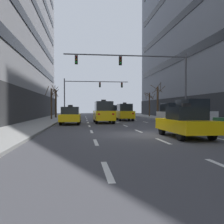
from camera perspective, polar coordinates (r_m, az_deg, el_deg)
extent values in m
plane|color=#424247|center=(14.46, 7.97, -5.16)|extent=(120.00, 120.00, 0.00)
cube|color=gray|center=(14.60, -23.88, -4.90)|extent=(3.46, 80.00, 0.14)
cube|color=silver|center=(6.11, -1.14, -13.53)|extent=(0.16, 2.00, 0.01)
cube|color=silver|center=(11.01, -3.80, -7.05)|extent=(0.16, 2.00, 0.01)
cube|color=silver|center=(15.98, -4.79, -4.57)|extent=(0.16, 2.00, 0.01)
cube|color=silver|center=(20.96, -5.31, -3.26)|extent=(0.16, 2.00, 0.01)
cube|color=silver|center=(25.94, -5.62, -2.46)|extent=(0.16, 2.00, 0.01)
cube|color=silver|center=(30.93, -5.84, -1.92)|extent=(0.16, 2.00, 0.01)
cube|color=silver|center=(35.93, -5.99, -1.52)|extent=(0.16, 2.00, 0.01)
cube|color=silver|center=(40.92, -6.11, -1.23)|extent=(0.16, 2.00, 0.01)
cube|color=silver|center=(45.92, -6.20, -0.99)|extent=(0.16, 2.00, 0.01)
cube|color=silver|center=(11.60, 11.81, -6.66)|extent=(0.16, 2.00, 0.01)
cube|color=silver|center=(16.39, 6.16, -4.43)|extent=(0.16, 2.00, 0.01)
cube|color=silver|center=(21.27, 3.10, -3.20)|extent=(0.16, 2.00, 0.01)
cube|color=silver|center=(26.20, 1.19, -2.42)|extent=(0.16, 2.00, 0.01)
cube|color=silver|center=(31.15, -0.11, -1.89)|extent=(0.16, 2.00, 0.01)
cube|color=silver|center=(36.11, -1.06, -1.50)|extent=(0.16, 2.00, 0.01)
cube|color=silver|center=(41.09, -1.78, -1.21)|extent=(0.16, 2.00, 0.01)
cube|color=silver|center=(46.07, -2.34, -0.98)|extent=(0.16, 2.00, 0.01)
cube|color=silver|center=(17.36, 16.22, -4.16)|extent=(0.16, 2.00, 0.01)
cube|color=silver|center=(22.03, 11.09, -3.07)|extent=(0.16, 2.00, 0.01)
cube|color=silver|center=(26.81, 7.78, -2.35)|extent=(0.16, 2.00, 0.01)
cube|color=silver|center=(31.67, 5.48, -1.85)|extent=(0.16, 2.00, 0.01)
cube|color=silver|center=(36.56, 3.79, -1.48)|extent=(0.16, 2.00, 0.01)
cube|color=silver|center=(41.48, 2.50, -1.19)|extent=(0.16, 2.00, 0.01)
cube|color=silver|center=(46.42, 1.49, -0.97)|extent=(0.16, 2.00, 0.01)
cylinder|color=black|center=(14.28, 11.55, -3.96)|extent=(0.22, 0.64, 0.64)
cylinder|color=black|center=(14.86, 17.21, -3.79)|extent=(0.22, 0.64, 0.64)
cylinder|color=black|center=(11.86, 15.74, -4.97)|extent=(0.22, 0.64, 0.64)
cylinder|color=black|center=(12.55, 22.26, -4.68)|extent=(0.22, 0.64, 0.64)
cube|color=yellow|center=(13.33, 16.56, -2.99)|extent=(1.84, 4.29, 0.62)
cube|color=black|center=(13.13, 16.92, -0.26)|extent=(1.57, 1.86, 0.66)
cube|color=white|center=(15.04, 11.11, -2.12)|extent=(0.19, 0.08, 0.14)
cube|color=red|center=(11.17, 18.06, -3.19)|extent=(0.19, 0.08, 0.14)
cube|color=white|center=(15.49, 15.48, -2.04)|extent=(0.19, 0.08, 0.14)
cube|color=red|center=(11.77, 23.55, -3.01)|extent=(0.19, 0.08, 0.14)
cube|color=black|center=(13.13, 16.93, 1.56)|extent=(0.43, 0.20, 0.17)
cylinder|color=black|center=(26.26, -4.08, -1.68)|extent=(0.24, 0.69, 0.68)
cylinder|color=black|center=(26.42, -0.50, -1.66)|extent=(0.24, 0.69, 0.68)
cylinder|color=black|center=(23.48, -3.63, -1.99)|extent=(0.24, 0.69, 0.68)
cylinder|color=black|center=(23.66, 0.37, -1.96)|extent=(0.24, 0.69, 0.68)
cube|color=yellow|center=(24.92, -1.97, -0.75)|extent=(1.98, 4.58, 0.93)
cube|color=black|center=(24.91, -1.98, 1.39)|extent=(1.70, 2.71, 0.93)
cube|color=white|center=(27.09, -3.86, -0.27)|extent=(0.21, 0.09, 0.14)
cube|color=red|center=(22.63, -3.07, -0.50)|extent=(0.21, 0.09, 0.14)
cube|color=white|center=(27.21, -1.07, -0.26)|extent=(0.21, 0.09, 0.14)
cube|color=red|center=(22.78, 0.27, -0.49)|extent=(0.21, 0.09, 0.14)
cube|color=black|center=(24.92, -1.98, 2.68)|extent=(0.46, 0.21, 0.19)
cylinder|color=black|center=(42.73, -1.06, -0.71)|extent=(0.22, 0.63, 0.63)
cylinder|color=black|center=(42.95, 0.95, -0.71)|extent=(0.22, 0.63, 0.63)
cylinder|color=black|center=(40.19, -0.61, -0.82)|extent=(0.22, 0.63, 0.63)
cylinder|color=black|center=(40.41, 1.52, -0.81)|extent=(0.22, 0.63, 0.63)
cube|color=#474C51|center=(41.55, 0.20, -0.17)|extent=(1.83, 4.21, 0.86)
cube|color=black|center=(41.55, 0.20, 1.01)|extent=(1.57, 2.50, 0.86)
cube|color=white|center=(43.50, -0.99, 0.07)|extent=(0.19, 0.08, 0.13)
cube|color=red|center=(39.44, -0.26, -0.01)|extent=(0.19, 0.08, 0.13)
cube|color=white|center=(43.67, 0.61, 0.08)|extent=(0.19, 0.08, 0.13)
cube|color=red|center=(39.62, 1.50, -0.01)|extent=(0.19, 0.08, 0.13)
cylinder|color=black|center=(31.21, 1.17, -1.31)|extent=(0.21, 0.63, 0.63)
cylinder|color=black|center=(31.46, 3.94, -1.30)|extent=(0.21, 0.63, 0.63)
cylinder|color=black|center=(28.65, 1.88, -1.51)|extent=(0.21, 0.63, 0.63)
cylinder|color=black|center=(28.92, 4.89, -1.49)|extent=(0.21, 0.63, 0.63)
cube|color=yellow|center=(30.03, 2.96, -0.57)|extent=(1.79, 4.23, 0.86)
cube|color=black|center=(30.02, 2.96, 1.07)|extent=(1.55, 2.50, 0.86)
cube|color=white|center=(31.98, 1.25, -0.21)|extent=(0.19, 0.08, 0.13)
cube|color=red|center=(27.88, 2.42, -0.38)|extent=(0.19, 0.08, 0.13)
cube|color=white|center=(32.18, 3.43, -0.21)|extent=(0.19, 0.08, 0.13)
cube|color=red|center=(28.11, 4.91, -0.37)|extent=(0.19, 0.08, 0.13)
cube|color=black|center=(30.03, 2.96, 2.06)|extent=(0.42, 0.19, 0.17)
cylinder|color=black|center=(24.85, -11.27, -1.87)|extent=(0.23, 0.66, 0.66)
cylinder|color=black|center=(24.76, -7.58, -1.87)|extent=(0.23, 0.66, 0.66)
cylinder|color=black|center=(22.17, -11.92, -2.21)|extent=(0.23, 0.66, 0.66)
cylinder|color=black|center=(22.06, -7.79, -2.21)|extent=(0.23, 0.66, 0.66)
cube|color=yellow|center=(23.43, -9.63, -1.25)|extent=(1.92, 4.43, 0.64)
cube|color=black|center=(23.22, -9.67, 0.36)|extent=(1.63, 1.93, 0.68)
cube|color=white|center=(25.63, -10.76, -0.82)|extent=(0.20, 0.08, 0.14)
cube|color=red|center=(21.34, -11.74, -1.17)|extent=(0.20, 0.08, 0.14)
cube|color=white|center=(25.55, -7.88, -0.82)|extent=(0.20, 0.08, 0.14)
cube|color=red|center=(21.24, -8.28, -1.17)|extent=(0.20, 0.08, 0.14)
cube|color=black|center=(23.22, -9.67, 1.42)|extent=(0.44, 0.21, 0.18)
cylinder|color=black|center=(36.88, -0.13, -0.96)|extent=(0.22, 0.65, 0.65)
cylinder|color=black|center=(37.08, 2.29, -0.95)|extent=(0.22, 0.65, 0.65)
cylinder|color=black|center=(34.24, 0.34, -1.10)|extent=(0.22, 0.65, 0.65)
cylinder|color=black|center=(34.46, 2.94, -1.09)|extent=(0.22, 0.65, 0.65)
cube|color=navy|center=(35.64, 1.35, -0.52)|extent=(1.86, 4.35, 0.63)
cube|color=black|center=(35.44, 1.40, 0.52)|extent=(1.59, 1.89, 0.67)
cube|color=white|center=(37.67, -0.03, -0.27)|extent=(0.20, 0.08, 0.14)
cube|color=red|center=(33.46, 0.76, -0.42)|extent=(0.20, 0.08, 0.14)
cube|color=white|center=(37.83, 1.88, -0.27)|extent=(0.20, 0.08, 0.14)
cube|color=red|center=(33.63, 2.90, -0.41)|extent=(0.20, 0.08, 0.14)
cylinder|color=black|center=(15.61, 24.28, -3.58)|extent=(0.22, 0.65, 0.65)
cube|color=white|center=(16.35, 23.30, -1.87)|extent=(0.20, 0.08, 0.14)
cylinder|color=black|center=(21.96, 14.47, -2.20)|extent=(0.24, 0.70, 0.70)
cylinder|color=black|center=(22.64, 18.45, -2.12)|extent=(0.24, 0.70, 0.70)
cylinder|color=black|center=(19.35, 17.60, -2.63)|extent=(0.24, 0.70, 0.70)
cylinder|color=black|center=(20.12, 21.97, -2.52)|extent=(0.24, 0.70, 0.70)
cube|color=#B7BABF|center=(20.97, 18.06, -1.06)|extent=(1.97, 4.65, 0.95)
cube|color=black|center=(20.96, 18.08, 1.54)|extent=(1.70, 2.75, 0.95)
cube|color=white|center=(22.80, 14.07, -0.47)|extent=(0.21, 0.09, 0.15)
cube|color=red|center=(18.62, 19.18, -0.80)|extent=(0.21, 0.09, 0.15)
cube|color=white|center=(23.32, 17.18, -0.45)|extent=(0.21, 0.09, 0.15)
cube|color=red|center=(19.26, 22.80, -0.76)|extent=(0.21, 0.09, 0.15)
cylinder|color=black|center=(26.05, 11.09, -1.77)|extent=(0.23, 0.64, 0.63)
cylinder|color=black|center=(26.61, 14.20, -1.73)|extent=(0.23, 0.64, 0.63)
cylinder|color=black|center=(23.64, 13.20, -2.05)|extent=(0.23, 0.64, 0.63)
cylinder|color=black|center=(24.25, 16.57, -1.99)|extent=(0.23, 0.64, 0.63)
cube|color=white|center=(25.11, 13.73, -0.90)|extent=(1.88, 4.26, 0.86)
cube|color=black|center=(25.09, 13.74, 1.07)|extent=(1.60, 2.53, 0.86)
cube|color=white|center=(26.81, 10.84, -0.45)|extent=(0.19, 0.08, 0.13)
cube|color=red|center=(22.96, 14.27, -0.69)|extent=(0.19, 0.08, 0.13)
cube|color=white|center=(27.25, 13.28, -0.44)|extent=(0.19, 0.08, 0.13)
cube|color=red|center=(23.46, 17.05, -0.67)|extent=(0.19, 0.08, 0.13)
cylinder|color=#4C4C51|center=(25.72, 16.80, 5.44)|extent=(0.18, 0.18, 6.87)
cylinder|color=#4C4C51|center=(24.40, 3.40, 12.99)|extent=(12.07, 0.12, 0.12)
cube|color=black|center=(24.19, 1.96, 11.84)|extent=(0.28, 0.24, 0.84)
sphere|color=#4B0704|center=(24.11, 2.01, 12.51)|extent=(0.17, 0.17, 0.17)
sphere|color=#523505|center=(24.06, 2.01, 11.90)|extent=(0.17, 0.17, 0.17)
sphere|color=green|center=(24.01, 2.01, 11.29)|extent=(0.17, 0.17, 0.17)
cube|color=black|center=(23.92, -8.31, 11.96)|extent=(0.28, 0.24, 0.84)
sphere|color=#4B0704|center=(23.83, -8.32, 12.64)|extent=(0.17, 0.17, 0.17)
sphere|color=#523505|center=(23.78, -8.32, 12.02)|extent=(0.17, 0.17, 0.17)
sphere|color=green|center=(23.73, -8.32, 11.41)|extent=(0.17, 0.17, 0.17)
cylinder|color=#4C4C51|center=(41.09, -11.02, 3.33)|extent=(0.18, 0.18, 6.26)
cylinder|color=#4C4C51|center=(41.26, -3.59, 7.08)|extent=(10.64, 0.12, 0.12)
cube|color=black|center=(41.24, -2.84, 6.36)|extent=(0.28, 0.24, 0.84)
sphere|color=red|center=(41.13, -2.83, 6.74)|extent=(0.17, 0.17, 0.17)
sphere|color=#523505|center=(41.11, -2.83, 6.37)|extent=(0.17, 0.17, 0.17)
sphere|color=#073E10|center=(41.08, -2.83, 6.01)|extent=(0.17, 0.17, 0.17)
cube|color=black|center=(41.68, 2.30, 6.30)|extent=(0.28, 0.24, 0.84)
sphere|color=red|center=(41.56, 2.33, 6.67)|extent=(0.17, 0.17, 0.17)
sphere|color=#523505|center=(41.54, 2.33, 6.32)|extent=(0.17, 0.17, 0.17)
sphere|color=#073E10|center=(41.52, 2.33, 5.96)|extent=(0.17, 0.17, 0.17)
cylinder|color=#4C3823|center=(37.21, -12.96, 1.88)|extent=(0.29, 0.29, 4.07)
cylinder|color=#42301E|center=(36.84, -13.37, 4.70)|extent=(1.01, 0.50, 1.09)
cylinder|color=#42301E|center=(37.42, -13.64, 4.45)|extent=(0.28, 0.97, 1.30)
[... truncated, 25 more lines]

